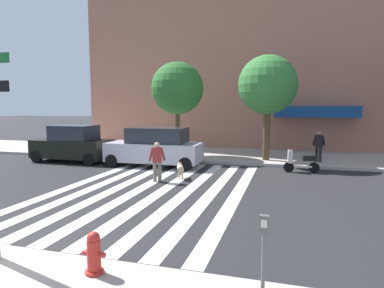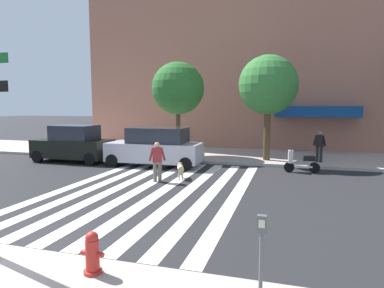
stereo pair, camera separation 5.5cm
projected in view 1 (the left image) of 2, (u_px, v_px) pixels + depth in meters
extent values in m
plane|color=#232326|center=(136.00, 188.00, 12.79)|extent=(160.00, 160.00, 0.00)
cube|color=#ADA099|center=(197.00, 154.00, 21.32)|extent=(80.00, 6.00, 0.15)
cube|color=silver|center=(80.00, 183.00, 13.46)|extent=(0.45, 11.29, 0.01)
cube|color=silver|center=(100.00, 185.00, 13.21)|extent=(0.45, 11.29, 0.01)
cube|color=silver|center=(121.00, 186.00, 12.96)|extent=(0.45, 11.29, 0.01)
cube|color=silver|center=(142.00, 188.00, 12.72)|extent=(0.45, 11.29, 0.01)
cube|color=silver|center=(164.00, 190.00, 12.47)|extent=(0.45, 11.29, 0.01)
cube|color=silver|center=(187.00, 191.00, 12.22)|extent=(0.45, 11.29, 0.01)
cube|color=silver|center=(211.00, 193.00, 11.97)|extent=(0.45, 11.29, 0.01)
cube|color=silver|center=(236.00, 195.00, 11.73)|extent=(0.45, 11.29, 0.01)
cube|color=navy|center=(315.00, 112.00, 21.34)|extent=(5.13, 1.60, 0.70)
cylinder|color=red|center=(95.00, 272.00, 5.93)|extent=(0.32, 0.32, 0.06)
cylinder|color=red|center=(94.00, 255.00, 5.89)|extent=(0.24, 0.24, 0.55)
sphere|color=red|center=(93.00, 238.00, 5.86)|extent=(0.23, 0.23, 0.23)
cylinder|color=red|center=(85.00, 252.00, 5.93)|extent=(0.10, 0.09, 0.09)
cylinder|color=red|center=(102.00, 255.00, 5.84)|extent=(0.10, 0.09, 0.09)
cylinder|color=#515456|center=(263.00, 268.00, 4.97)|extent=(0.06, 0.06, 1.10)
cube|color=#515456|center=(264.00, 224.00, 4.90)|extent=(0.14, 0.10, 0.26)
cube|color=beige|center=(264.00, 224.00, 4.84)|extent=(0.09, 0.01, 0.12)
cube|color=black|center=(72.00, 148.00, 18.75)|extent=(4.27, 1.91, 0.98)
cube|color=#232833|center=(74.00, 133.00, 18.60)|extent=(2.29, 1.68, 0.81)
cylinder|color=black|center=(37.00, 157.00, 18.41)|extent=(0.66, 0.22, 0.66)
cylinder|color=black|center=(58.00, 153.00, 20.08)|extent=(0.66, 0.22, 0.66)
cylinder|color=black|center=(89.00, 159.00, 17.51)|extent=(0.66, 0.22, 0.66)
cylinder|color=black|center=(107.00, 155.00, 19.17)|extent=(0.66, 0.22, 0.66)
cube|color=#B2AFBC|center=(154.00, 152.00, 17.39)|extent=(4.91, 2.05, 0.96)
cube|color=#232833|center=(157.00, 135.00, 17.24)|extent=(2.97, 1.78, 0.79)
cylinder|color=black|center=(112.00, 161.00, 17.08)|extent=(0.66, 0.23, 0.66)
cylinder|color=black|center=(127.00, 156.00, 18.80)|extent=(0.66, 0.23, 0.66)
cylinder|color=black|center=(186.00, 164.00, 16.08)|extent=(0.66, 0.23, 0.66)
cylinder|color=black|center=(195.00, 158.00, 17.80)|extent=(0.66, 0.23, 0.66)
cylinder|color=black|center=(289.00, 167.00, 15.78)|extent=(0.49, 0.16, 0.48)
cylinder|color=black|center=(314.00, 168.00, 15.62)|extent=(0.49, 0.20, 0.48)
cube|color=silver|center=(302.00, 166.00, 15.69)|extent=(0.84, 0.42, 0.08)
cube|color=black|center=(308.00, 158.00, 15.61)|extent=(0.56, 0.37, 0.24)
cube|color=silver|center=(290.00, 157.00, 15.72)|extent=(0.24, 0.30, 0.60)
cylinder|color=black|center=(290.00, 149.00, 15.68)|extent=(0.10, 0.50, 0.04)
cylinder|color=#4C3823|center=(178.00, 129.00, 20.00)|extent=(0.26, 0.26, 3.15)
sphere|color=#286628|center=(177.00, 88.00, 19.73)|extent=(3.09, 3.09, 3.09)
cylinder|color=#4C3823|center=(267.00, 131.00, 18.29)|extent=(0.37, 0.37, 3.21)
sphere|color=#337533|center=(268.00, 85.00, 18.01)|extent=(3.18, 3.18, 3.18)
cylinder|color=#6B6051|center=(155.00, 172.00, 13.74)|extent=(0.20, 0.20, 0.82)
cylinder|color=#6B6051|center=(160.00, 172.00, 13.76)|extent=(0.20, 0.20, 0.82)
cube|color=maroon|center=(157.00, 155.00, 13.67)|extent=(0.44, 0.36, 0.60)
cylinder|color=maroon|center=(151.00, 154.00, 13.64)|extent=(0.24, 0.17, 0.57)
cylinder|color=maroon|center=(163.00, 154.00, 13.69)|extent=(0.24, 0.17, 0.57)
sphere|color=tan|center=(157.00, 145.00, 13.62)|extent=(0.29, 0.29, 0.22)
cylinder|color=tan|center=(180.00, 168.00, 14.28)|extent=(0.49, 0.71, 0.26)
sphere|color=tan|center=(180.00, 165.00, 14.67)|extent=(0.26, 0.26, 0.20)
cylinder|color=tan|center=(181.00, 169.00, 13.85)|extent=(0.12, 0.23, 0.16)
cylinder|color=tan|center=(178.00, 174.00, 14.53)|extent=(0.07, 0.07, 0.32)
cylinder|color=tan|center=(182.00, 174.00, 14.55)|extent=(0.07, 0.07, 0.32)
cylinder|color=tan|center=(179.00, 176.00, 14.08)|extent=(0.07, 0.07, 0.32)
cylinder|color=tan|center=(182.00, 176.00, 14.09)|extent=(0.07, 0.07, 0.32)
cylinder|color=black|center=(317.00, 154.00, 17.78)|extent=(0.20, 0.20, 0.82)
cylinder|color=black|center=(320.00, 154.00, 17.66)|extent=(0.20, 0.20, 0.82)
cube|color=black|center=(319.00, 141.00, 17.64)|extent=(0.44, 0.37, 0.60)
cylinder|color=black|center=(314.00, 140.00, 17.79)|extent=(0.24, 0.17, 0.57)
cylinder|color=black|center=(324.00, 141.00, 17.49)|extent=(0.24, 0.17, 0.57)
sphere|color=#936B51|center=(319.00, 133.00, 17.59)|extent=(0.29, 0.29, 0.22)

